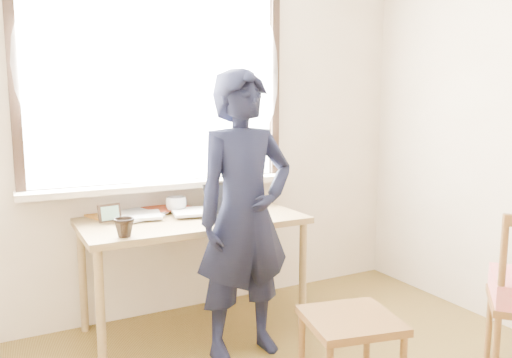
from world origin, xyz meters
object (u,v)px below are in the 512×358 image
desk (193,230)px  work_chair (351,330)px  mug_dark (124,227)px  laptop (230,208)px  mug_white (176,205)px  person (245,216)px

desk → work_chair: size_ratio=2.73×
desk → mug_dark: 0.58m
work_chair → laptop: bearing=97.5°
laptop → mug_dark: size_ratio=3.29×
mug_white → work_chair: bearing=-71.7°
desk → person: person is taller
laptop → person: size_ratio=0.22×
mug_dark → work_chair: size_ratio=0.22×
desk → mug_dark: bearing=-152.2°
desk → laptop: bearing=-8.5°
work_chair → person: size_ratio=0.31×
work_chair → person: person is taller
mug_white → person: (0.20, -0.63, 0.03)m
desk → mug_white: (-0.04, 0.20, 0.13)m
mug_white → mug_dark: 0.64m
laptop → work_chair: bearing=-82.5°
mug_dark → person: size_ratio=0.07×
desk → mug_white: 0.24m
laptop → desk: bearing=171.5°
mug_dark → work_chair: (0.89, -0.86, -0.43)m
mug_white → person: size_ratio=0.08×
work_chair → person: 0.86m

